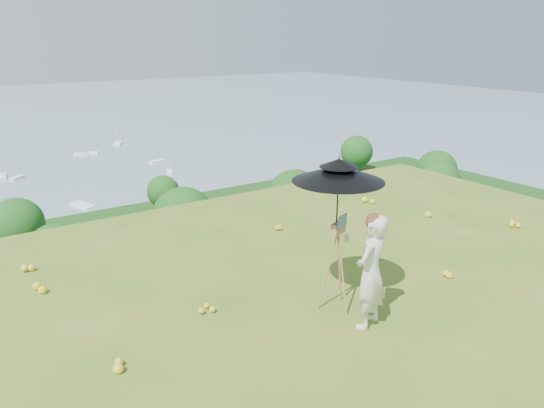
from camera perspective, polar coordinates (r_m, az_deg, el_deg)
ground at (r=7.47m, az=16.44°, el=-13.33°), size 14.00×14.00×0.00m
shoreline_tier at (r=88.53m, az=-27.23°, el=-11.09°), size 170.00×28.00×8.00m
slope_trees at (r=43.52m, az=-23.99°, el=-9.45°), size 110.00×50.00×6.00m
wildflowers at (r=7.57m, az=15.02°, el=-12.21°), size 10.00×10.50×0.12m
painter at (r=7.14m, az=10.57°, el=-7.17°), size 0.68×0.57×1.59m
field_easel at (r=7.54m, az=6.99°, el=-6.25°), size 0.70×0.70×1.43m
sun_umbrella at (r=7.21m, az=7.08°, el=1.06°), size 1.58×1.58×1.07m
painter_cap at (r=6.86m, az=10.92°, el=-1.48°), size 0.24×0.28×0.10m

